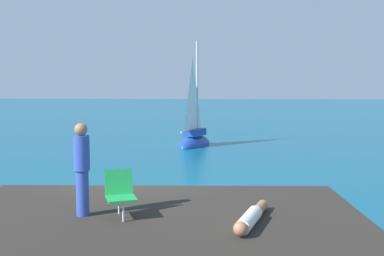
# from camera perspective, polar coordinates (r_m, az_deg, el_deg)

# --- Properties ---
(ground_plane) EXTENTS (160.00, 160.00, 0.00)m
(ground_plane) POSITION_cam_1_polar(r_m,az_deg,el_deg) (12.29, -7.07, -10.04)
(ground_plane) COLOR #0F5675
(shore_ledge) EXTENTS (7.46, 4.89, 1.01)m
(shore_ledge) POSITION_cam_1_polar(r_m,az_deg,el_deg) (8.30, -4.59, -14.17)
(shore_ledge) COLOR #2D2823
(shore_ledge) RESTS_ON ground
(boulder_seaward) EXTENTS (0.95, 0.82, 0.50)m
(boulder_seaward) POSITION_cam_1_polar(r_m,az_deg,el_deg) (10.46, -5.82, -12.87)
(boulder_seaward) COLOR #312A25
(boulder_seaward) RESTS_ON ground
(boulder_inland) EXTENTS (1.48, 1.46, 0.66)m
(boulder_inland) POSITION_cam_1_polar(r_m,az_deg,el_deg) (10.48, -2.25, -12.82)
(boulder_inland) COLOR #2E2A21
(boulder_inland) RESTS_ON ground
(sailboat_near) EXTENTS (2.15, 3.32, 5.99)m
(sailboat_near) POSITION_cam_1_polar(r_m,az_deg,el_deg) (24.03, 0.33, -1.47)
(sailboat_near) COLOR #193D99
(sailboat_near) RESTS_ON ground
(person_sunbather) EXTENTS (0.70, 1.71, 0.25)m
(person_sunbather) POSITION_cam_1_polar(r_m,az_deg,el_deg) (7.66, 7.34, -11.03)
(person_sunbather) COLOR white
(person_sunbather) RESTS_ON shore_ledge
(person_standing) EXTENTS (0.28, 0.28, 1.62)m
(person_standing) POSITION_cam_1_polar(r_m,az_deg,el_deg) (8.15, -13.56, -4.69)
(person_standing) COLOR #334CB2
(person_standing) RESTS_ON shore_ledge
(beach_chair) EXTENTS (0.66, 0.72, 0.80)m
(beach_chair) POSITION_cam_1_polar(r_m,az_deg,el_deg) (8.05, -8.96, -7.80)
(beach_chair) COLOR green
(beach_chair) RESTS_ON shore_ledge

